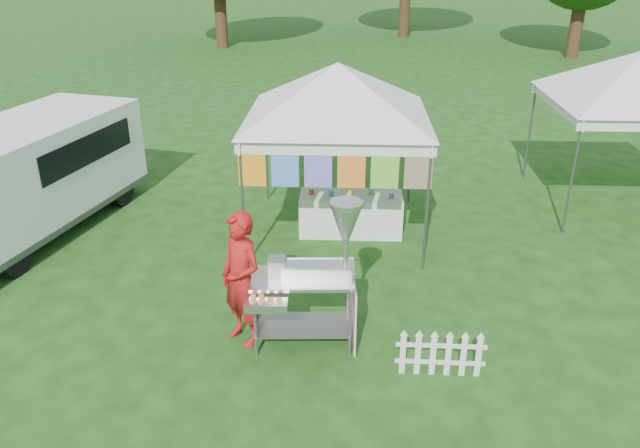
{
  "coord_description": "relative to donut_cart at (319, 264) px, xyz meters",
  "views": [
    {
      "loc": [
        0.2,
        -6.75,
        4.83
      ],
      "look_at": [
        -0.19,
        1.35,
        1.1
      ],
      "focal_mm": 35.0,
      "sensor_mm": 36.0,
      "label": 1
    }
  ],
  "objects": [
    {
      "name": "display_table",
      "position": [
        0.4,
        3.4,
        -0.8
      ],
      "size": [
        1.8,
        0.7,
        0.72
      ],
      "primitive_type": "cube",
      "color": "white",
      "rests_on": "ground"
    },
    {
      "name": "canopy_main",
      "position": [
        0.13,
        3.48,
        1.83
      ],
      "size": [
        4.24,
        4.24,
        3.45
      ],
      "color": "#59595E",
      "rests_on": "ground"
    },
    {
      "name": "cargo_van",
      "position": [
        -5.26,
        3.34,
        -0.11
      ],
      "size": [
        2.93,
        4.99,
        1.94
      ],
      "rotation": [
        0.0,
        0.0,
        -0.24
      ],
      "color": "white",
      "rests_on": "ground"
    },
    {
      "name": "ground",
      "position": [
        0.13,
        -0.02,
        -1.16
      ],
      "size": [
        120.0,
        120.0,
        0.0
      ],
      "primitive_type": "plane",
      "color": "#1A4012",
      "rests_on": "ground"
    },
    {
      "name": "picket_fence",
      "position": [
        1.48,
        -0.59,
        -0.87
      ],
      "size": [
        1.08,
        0.04,
        0.56
      ],
      "rotation": [
        0.0,
        0.0,
        -0.01
      ],
      "color": "white",
      "rests_on": "ground"
    },
    {
      "name": "donut_cart",
      "position": [
        0.0,
        0.0,
        0.0
      ],
      "size": [
        1.41,
        1.04,
        1.97
      ],
      "rotation": [
        0.0,
        0.0,
        0.06
      ],
      "color": "gray",
      "rests_on": "ground"
    },
    {
      "name": "vendor",
      "position": [
        -0.99,
        0.02,
        -0.26
      ],
      "size": [
        0.78,
        0.77,
        1.81
      ],
      "primitive_type": "imported",
      "rotation": [
        0.0,
        0.0,
        -0.74
      ],
      "color": "#B51618",
      "rests_on": "ground"
    }
  ]
}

